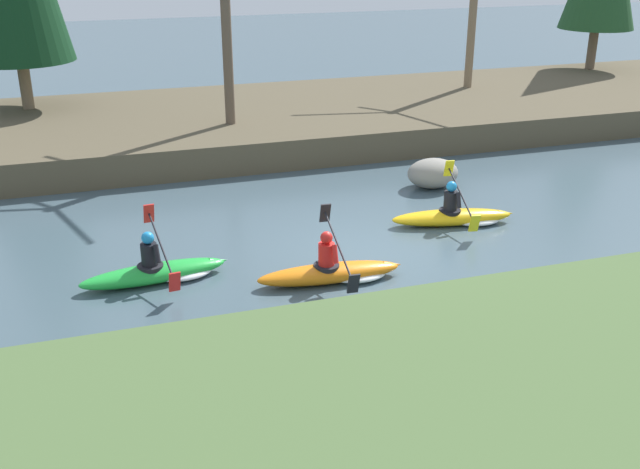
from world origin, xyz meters
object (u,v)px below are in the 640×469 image
object	(u,v)px
boulder_midstream	(433,173)
kayaker_lead	(457,216)
kayaker_trailing	(160,271)
kayaker_middle	(335,271)

from	to	relation	value
boulder_midstream	kayaker_lead	bearing A→B (deg)	-104.09
kayaker_trailing	boulder_midstream	world-z (taller)	kayaker_trailing
kayaker_lead	boulder_midstream	xyz separation A→B (m)	(0.63, 2.49, 0.17)
kayaker_middle	boulder_midstream	size ratio (longest dim) A/B	2.12
kayaker_trailing	kayaker_lead	bearing A→B (deg)	1.92
kayaker_lead	kayaker_middle	distance (m)	3.99
kayaker_middle	boulder_midstream	distance (m)	6.03
kayaker_lead	kayaker_middle	bearing A→B (deg)	-141.80
kayaker_lead	boulder_midstream	bearing A→B (deg)	85.82
kayaker_middle	kayaker_trailing	bearing A→B (deg)	165.18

